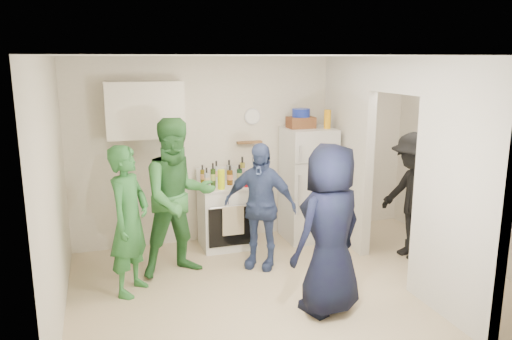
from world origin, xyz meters
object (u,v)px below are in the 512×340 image
Objects in this scene: person_green_center at (178,198)px; stove at (227,215)px; yellow_cup_stack_top at (327,119)px; person_denim at (260,206)px; blue_bowl at (301,113)px; person_navy at (330,230)px; wicker_basket at (301,122)px; fridge at (308,184)px; person_green_left at (129,221)px; person_nook at (413,196)px.

stove is at bearing 31.59° from person_green_center.
yellow_cup_stack_top is 1.60m from person_denim.
blue_bowl reaches higher than person_navy.
wicker_basket is 2.04m from person_green_center.
blue_bowl is at bearing 1.09° from stove.
fridge is at bearing -26.57° from wicker_basket.
person_green_left is at bearing -160.79° from person_green_center.
wicker_basket is at bearing -141.55° from person_nook.
stove is at bearing -178.91° from blue_bowl.
person_nook is at bearing -18.64° from person_green_center.
fridge is at bearing -35.99° from person_green_left.
blue_bowl reaches higher than fridge.
person_green_left is at bearing -135.55° from person_denim.
person_green_center is at bearing -158.90° from wicker_basket.
person_navy is at bearing -114.18° from yellow_cup_stack_top.
person_navy is (1.84, -1.01, 0.04)m from person_green_left.
blue_bowl is at bearing 0.00° from wicker_basket.
person_denim is at bearing -97.31° from person_navy.
blue_bowl is 1.52m from person_denim.
person_navy is at bearing -104.47° from blue_bowl.
person_green_center is (0.58, 0.33, 0.11)m from person_green_left.
yellow_cup_stack_top is at bearing -5.41° from stove.
person_nook is at bearing 26.41° from person_denim.
person_green_left is at bearing -158.46° from fridge.
fridge is at bearing 7.95° from person_green_center.
person_green_center reaches higher than yellow_cup_stack_top.
fridge is at bearing 73.45° from person_denim.
stove is 1.20m from fridge.
person_nook is (1.08, -1.08, -0.96)m from blue_bowl.
yellow_cup_stack_top is 0.15× the size of person_navy.
yellow_cup_stack_top is (0.22, -0.10, 0.90)m from fridge.
yellow_cup_stack_top reaches higher than fridge.
wicker_basket is 0.22× the size of person_nook.
person_green_center is (-2.10, -0.54, -0.76)m from yellow_cup_stack_top.
person_green_center is 1.20× the size of person_denim.
person_green_center is (-1.88, -0.64, 0.14)m from fridge.
person_green_center is 1.15× the size of person_nook.
fridge is 2.64m from person_green_left.
wicker_basket is 0.21× the size of person_navy.
person_green_left is at bearing -156.61° from blue_bowl.
stove is at bearing 174.59° from yellow_cup_stack_top.
person_green_left is at bearing -50.04° from person_navy.
stove is 0.50× the size of person_navy.
wicker_basket is 1.74m from person_nook.
blue_bowl is 2.28m from person_navy.
blue_bowl is 1.81m from person_nook.
person_nook is at bearing -45.13° from wicker_basket.
person_nook is (3.44, -0.06, -0.01)m from person_green_left.
wicker_basket is at bearing 154.89° from yellow_cup_stack_top.
person_green_center reaches higher than person_denim.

